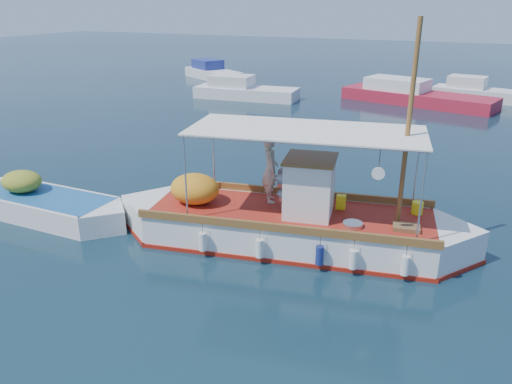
% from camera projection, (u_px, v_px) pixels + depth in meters
% --- Properties ---
extents(ground, '(160.00, 160.00, 0.00)m').
position_uv_depth(ground, '(293.00, 242.00, 14.63)').
color(ground, black).
rests_on(ground, ground).
extents(fishing_caique, '(10.50, 4.14, 6.50)m').
position_uv_depth(fishing_caique, '(288.00, 224.00, 14.44)').
color(fishing_caique, white).
rests_on(fishing_caique, ground).
extents(dinghy, '(6.70, 1.97, 1.63)m').
position_uv_depth(dinghy, '(42.00, 206.00, 16.31)').
color(dinghy, white).
rests_on(dinghy, ground).
extents(bg_boat_nw, '(7.50, 3.00, 1.80)m').
position_uv_depth(bg_boat_nw, '(243.00, 91.00, 35.73)').
color(bg_boat_nw, silver).
rests_on(bg_boat_nw, ground).
extents(bg_boat_n, '(10.52, 5.31, 1.80)m').
position_uv_depth(bg_boat_n, '(413.00, 96.00, 34.00)').
color(bg_boat_n, '#A61B2F').
rests_on(bg_boat_n, ground).
extents(bg_boat_far_w, '(6.78, 5.34, 1.80)m').
position_uv_depth(bg_boat_far_w, '(212.00, 73.00, 44.78)').
color(bg_boat_far_w, silver).
rests_on(bg_boat_far_w, ground).
extents(bg_boat_far_n, '(6.41, 2.99, 1.80)m').
position_uv_depth(bg_boat_far_n, '(477.00, 93.00, 35.18)').
color(bg_boat_far_n, silver).
rests_on(bg_boat_far_n, ground).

